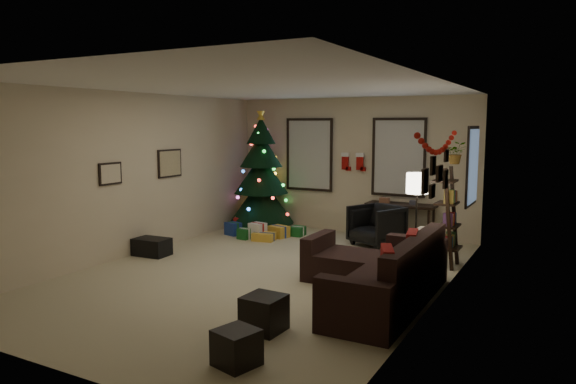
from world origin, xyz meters
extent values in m
plane|color=#BBB18E|center=(0.00, 0.00, 0.00)|extent=(7.00, 7.00, 0.00)
plane|color=white|center=(0.00, 0.00, 2.70)|extent=(7.00, 7.00, 0.00)
plane|color=beige|center=(0.00, 3.50, 1.35)|extent=(5.00, 0.00, 5.00)
plane|color=beige|center=(0.00, -3.50, 1.35)|extent=(5.00, 0.00, 5.00)
plane|color=beige|center=(-2.50, 0.00, 1.35)|extent=(0.00, 7.00, 7.00)
plane|color=beige|center=(2.50, 0.00, 1.35)|extent=(0.00, 7.00, 7.00)
cube|color=#728CB2|center=(-0.95, 3.47, 1.55)|extent=(0.94, 0.02, 1.35)
cube|color=beige|center=(-0.95, 3.47, 1.55)|extent=(0.94, 0.03, 1.35)
cube|color=#728CB2|center=(0.95, 3.47, 1.55)|extent=(0.94, 0.02, 1.35)
cube|color=beige|center=(0.95, 3.47, 1.55)|extent=(0.94, 0.03, 1.35)
cube|color=#728CB2|center=(2.47, 2.55, 1.50)|extent=(0.05, 0.27, 1.17)
cube|color=beige|center=(2.47, 2.55, 1.50)|extent=(0.05, 0.45, 1.17)
cylinder|color=black|center=(-1.81, 2.95, 0.15)|extent=(0.10, 0.10, 0.30)
cone|color=black|center=(-1.81, 2.95, 0.60)|extent=(1.36, 1.36, 0.95)
cone|color=black|center=(-1.81, 2.95, 1.15)|extent=(1.12, 1.12, 0.80)
cone|color=black|center=(-1.81, 2.95, 1.65)|extent=(0.88, 0.88, 0.70)
cone|color=black|center=(-1.81, 2.95, 2.05)|extent=(0.60, 0.60, 0.55)
cylinder|color=maroon|center=(-1.81, 2.95, 0.02)|extent=(1.10, 1.10, 0.04)
cube|color=#14591E|center=(-1.55, 1.90, 0.10)|extent=(0.22, 0.22, 0.20)
cube|color=gold|center=(-1.05, 2.35, 0.11)|extent=(0.35, 0.28, 0.22)
cube|color=silver|center=(-1.35, 2.05, 0.15)|extent=(0.28, 0.25, 0.30)
cube|color=navy|center=(-1.95, 2.10, 0.12)|extent=(0.30, 0.22, 0.25)
cube|color=maroon|center=(-2.05, 2.55, 0.14)|extent=(0.26, 0.26, 0.28)
cube|color=#14591E|center=(-0.80, 2.65, 0.09)|extent=(0.25, 0.30, 0.18)
cube|color=gold|center=(-1.15, 1.95, 0.07)|extent=(0.40, 0.30, 0.15)
cube|color=black|center=(2.03, -0.36, 0.19)|extent=(0.83, 2.21, 0.39)
cube|color=black|center=(2.34, -0.36, 0.62)|extent=(0.20, 2.21, 0.46)
cube|color=black|center=(2.03, -1.56, 0.30)|extent=(0.83, 0.20, 0.61)
cube|color=black|center=(2.03, 0.84, 0.30)|extent=(0.83, 0.20, 0.61)
cube|color=black|center=(1.23, 0.33, 0.19)|extent=(0.78, 0.83, 0.39)
cube|color=black|center=(0.74, 0.33, 0.30)|extent=(0.18, 0.83, 0.61)
cube|color=maroon|center=(2.21, -1.04, 0.64)|extent=(0.27, 0.45, 0.44)
cube|color=maroon|center=(2.21, -0.06, 0.64)|extent=(0.20, 0.46, 0.44)
cube|color=beige|center=(2.21, 0.33, 0.63)|extent=(0.13, 0.40, 0.39)
cube|color=black|center=(1.13, -1.83, 0.19)|extent=(0.42, 0.42, 0.38)
cube|color=black|center=(1.34, -2.65, 0.17)|extent=(0.43, 0.43, 0.33)
cube|color=black|center=(1.09, 3.22, 0.67)|extent=(1.29, 0.46, 0.05)
cylinder|color=black|center=(0.53, 3.04, 0.32)|extent=(0.05, 0.05, 0.64)
cylinder|color=black|center=(0.53, 3.40, 0.32)|extent=(0.05, 0.05, 0.64)
cylinder|color=black|center=(1.66, 3.04, 0.32)|extent=(0.05, 0.05, 0.64)
cylinder|color=black|center=(1.66, 3.40, 0.32)|extent=(0.05, 0.05, 0.64)
imported|color=black|center=(0.84, 2.57, 0.37)|extent=(0.94, 0.91, 0.74)
cube|color=black|center=(2.32, 1.51, 0.77)|extent=(0.05, 0.05, 1.54)
cube|color=black|center=(2.32, 1.92, 0.77)|extent=(0.05, 0.05, 1.54)
cube|color=black|center=(2.29, 1.72, 0.30)|extent=(0.30, 0.43, 0.03)
cube|color=black|center=(2.29, 1.72, 0.64)|extent=(0.30, 0.43, 0.03)
cube|color=black|center=(2.29, 1.72, 0.98)|extent=(0.30, 0.43, 0.03)
cube|color=black|center=(2.29, 1.72, 1.32)|extent=(0.30, 0.43, 0.03)
imported|color=#4C4C4C|center=(2.30, 1.96, 1.79)|extent=(0.49, 0.45, 0.45)
cylinder|color=black|center=(1.95, 1.08, 0.01)|extent=(0.26, 0.26, 0.03)
cylinder|color=black|center=(1.95, 1.08, 0.65)|extent=(0.03, 0.03, 1.24)
cylinder|color=white|center=(1.95, 1.08, 1.33)|extent=(0.31, 0.31, 0.29)
cube|color=black|center=(-2.48, 0.90, 1.48)|extent=(0.04, 0.60, 0.50)
cube|color=tan|center=(-2.48, 0.90, 1.48)|extent=(0.01, 0.54, 0.45)
cube|color=black|center=(-2.48, -0.50, 1.41)|extent=(0.04, 0.45, 0.35)
cube|color=beige|center=(-2.48, -0.50, 1.41)|extent=(0.01, 0.40, 0.31)
cube|color=black|center=(2.48, -0.60, 1.55)|extent=(0.03, 0.22, 0.28)
cube|color=black|center=(2.48, -0.25, 1.70)|extent=(0.03, 0.18, 0.22)
cube|color=black|center=(2.48, -0.25, 1.40)|extent=(0.03, 0.20, 0.16)
cube|color=black|center=(2.48, 0.10, 1.58)|extent=(0.03, 0.26, 0.20)
cube|color=black|center=(2.48, 0.45, 1.48)|extent=(0.03, 0.18, 0.24)
cube|color=black|center=(2.48, 0.45, 1.78)|extent=(0.03, 0.16, 0.16)
cube|color=#990F0C|center=(-0.15, 3.47, 1.42)|extent=(0.14, 0.04, 0.30)
cube|color=white|center=(-0.15, 3.47, 1.57)|extent=(0.16, 0.05, 0.08)
cube|color=#990F0C|center=(-0.08, 3.47, 1.29)|extent=(0.10, 0.04, 0.08)
cube|color=#990F0C|center=(0.18, 3.43, 1.43)|extent=(0.14, 0.04, 0.30)
cube|color=white|center=(0.18, 3.43, 1.58)|extent=(0.16, 0.05, 0.08)
cube|color=#990F0C|center=(0.25, 3.43, 1.30)|extent=(0.10, 0.04, 0.08)
cube|color=black|center=(-2.21, 0.09, 0.14)|extent=(0.60, 0.42, 0.29)
camera|label=1|loc=(3.95, -6.49, 2.18)|focal=33.29mm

